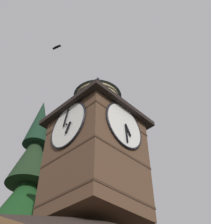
{
  "coord_description": "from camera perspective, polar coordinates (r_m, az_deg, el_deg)",
  "views": [
    {
      "loc": [
        9.13,
        7.49,
        2.01
      ],
      "look_at": [
        0.71,
        -0.71,
        12.3
      ],
      "focal_mm": 46.65,
      "sensor_mm": 36.0,
      "label": 1
    }
  ],
  "objects": [
    {
      "name": "flying_bird_high",
      "position": [
        22.97,
        -9.52,
        12.44
      ],
      "size": [
        0.38,
        0.73,
        0.14
      ],
      "color": "black"
    },
    {
      "name": "clock_tower",
      "position": [
        14.62,
        -1.82,
        -6.72
      ],
      "size": [
        4.38,
        4.38,
        8.91
      ],
      "color": "brown",
      "rests_on": "building_main"
    }
  ]
}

